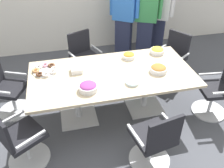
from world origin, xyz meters
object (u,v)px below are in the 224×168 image
at_px(office_chair_5, 217,92).
at_px(snack_bowl_chips_yellow, 157,50).
at_px(plate_stack, 132,82).
at_px(conference_table, 112,80).
at_px(office_chair_3, 19,141).
at_px(snack_bowl_candy_mix, 88,87).
at_px(napkin_pile, 77,70).
at_px(office_chair_0, 172,60).
at_px(snack_bowl_chips_orange, 129,56).
at_px(person_standing_1, 146,17).
at_px(person_standing_2, 159,15).
at_px(office_chair_2, 7,91).
at_px(snack_bowl_pretzels, 158,69).
at_px(office_chair_4, 154,142).
at_px(office_chair_1, 84,59).
at_px(person_standing_0, 124,15).
at_px(donut_platter, 45,70).

bearing_deg(office_chair_5, snack_bowl_chips_yellow, 48.89).
xyz_separation_m(office_chair_5, plate_stack, (-1.38, 0.06, 0.36)).
height_order(conference_table, office_chair_3, office_chair_3).
bearing_deg(snack_bowl_candy_mix, conference_table, 39.30).
bearing_deg(napkin_pile, office_chair_5, -14.29).
xyz_separation_m(office_chair_0, snack_bowl_chips_orange, (-0.96, -0.32, 0.39)).
bearing_deg(office_chair_0, person_standing_1, -17.74).
height_order(person_standing_2, napkin_pile, person_standing_2).
height_order(conference_table, snack_bowl_candy_mix, snack_bowl_candy_mix).
bearing_deg(snack_bowl_chips_orange, office_chair_5, -31.46).
bearing_deg(office_chair_2, snack_bowl_pretzels, 100.77).
xyz_separation_m(person_standing_2, napkin_pile, (-1.91, -1.54, -0.13)).
xyz_separation_m(office_chair_0, office_chair_4, (-1.06, -1.78, 0.00)).
bearing_deg(snack_bowl_chips_orange, office_chair_0, 18.49).
relative_size(office_chair_1, snack_bowl_chips_orange, 4.42).
distance_m(office_chair_0, napkin_pile, 1.94).
relative_size(person_standing_1, snack_bowl_chips_yellow, 7.81).
height_order(office_chair_4, snack_bowl_pretzels, office_chair_4).
height_order(snack_bowl_chips_yellow, napkin_pile, snack_bowl_chips_yellow).
bearing_deg(plate_stack, person_standing_0, 77.68).
relative_size(office_chair_1, snack_bowl_chips_yellow, 3.92).
bearing_deg(conference_table, office_chair_5, -13.46).
xyz_separation_m(person_standing_1, snack_bowl_chips_orange, (-0.71, -1.19, -0.16)).
distance_m(office_chair_1, snack_bowl_chips_orange, 1.04).
height_order(person_standing_0, donut_platter, person_standing_0).
bearing_deg(snack_bowl_pretzels, office_chair_0, 51.18).
distance_m(person_standing_0, snack_bowl_chips_yellow, 1.27).
xyz_separation_m(conference_table, snack_bowl_chips_orange, (0.37, 0.37, 0.17)).
bearing_deg(office_chair_3, office_chair_1, 116.86).
distance_m(office_chair_2, person_standing_2, 3.31).
height_order(conference_table, office_chair_0, office_chair_0).
distance_m(person_standing_1, snack_bowl_chips_yellow, 1.17).
distance_m(office_chair_3, office_chair_5, 2.94).
xyz_separation_m(snack_bowl_chips_yellow, snack_bowl_candy_mix, (-1.28, -0.75, 0.00)).
bearing_deg(office_chair_1, person_standing_1, 177.01).
bearing_deg(office_chair_2, office_chair_5, 99.85).
bearing_deg(person_standing_2, office_chair_2, 53.26).
bearing_deg(person_standing_1, office_chair_2, 48.75).
relative_size(conference_table, napkin_pile, 14.62).
bearing_deg(person_standing_0, office_chair_0, 158.56).
xyz_separation_m(office_chair_5, person_standing_0, (-0.95, 2.04, 0.58)).
xyz_separation_m(office_chair_2, snack_bowl_candy_mix, (1.19, -0.72, 0.40)).
bearing_deg(snack_bowl_pretzels, office_chair_5, -15.97).
height_order(office_chair_0, snack_bowl_chips_orange, office_chair_0).
xyz_separation_m(office_chair_1, snack_bowl_chips_orange, (0.65, -0.72, 0.39)).
relative_size(office_chair_3, person_standing_1, 0.50).
height_order(office_chair_0, snack_bowl_candy_mix, office_chair_0).
relative_size(office_chair_2, snack_bowl_pretzels, 3.57).
height_order(conference_table, snack_bowl_chips_yellow, snack_bowl_chips_yellow).
height_order(person_standing_1, plate_stack, person_standing_1).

